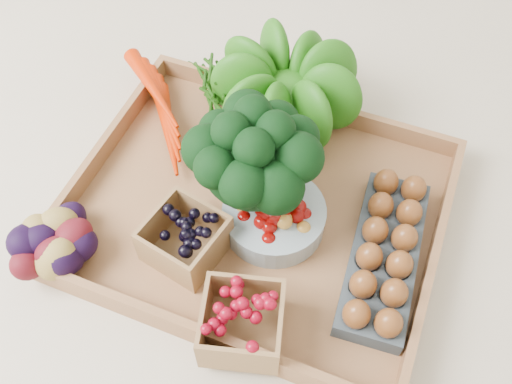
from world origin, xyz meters
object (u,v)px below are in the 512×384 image
at_px(tray, 256,211).
at_px(cherry_bowl, 274,217).
at_px(broccoli, 254,178).
at_px(egg_carton, 384,256).

height_order(tray, cherry_bowl, cherry_bowl).
height_order(broccoli, egg_carton, broccoli).
bearing_deg(tray, broccoli, 151.60).
height_order(tray, egg_carton, egg_carton).
bearing_deg(egg_carton, cherry_bowl, 175.00).
height_order(cherry_bowl, egg_carton, cherry_bowl).
distance_m(tray, egg_carton, 0.21).
xyz_separation_m(broccoli, cherry_bowl, (0.04, -0.02, -0.05)).
bearing_deg(tray, cherry_bowl, -24.21).
bearing_deg(tray, egg_carton, -4.98).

